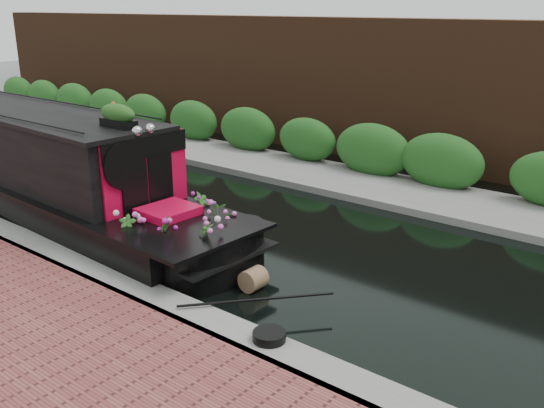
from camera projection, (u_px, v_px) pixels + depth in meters
The scene contains 8 objects.
ground at pixel (239, 230), 12.28m from camera, with size 80.00×80.00×0.00m, color black.
near_bank_coping at pixel (103, 286), 9.84m from camera, with size 40.00×0.60×0.50m, color gray.
far_bank_path at pixel (350, 185), 15.38m from camera, with size 40.00×2.40×0.34m, color gray.
far_hedge at pixel (368, 177), 16.04m from camera, with size 40.00×1.10×2.80m, color #21571D.
far_brick_wall at pixel (405, 162), 17.59m from camera, with size 40.00×1.00×8.00m, color #492B19.
narrowboat at pixel (23, 169), 13.51m from camera, with size 12.50×2.69×2.91m.
rope_fender at pixel (253, 279), 9.68m from camera, with size 0.36×0.36×0.36m, color #806143.
coiled_mooring_rope at pixel (269, 336), 7.78m from camera, with size 0.44×0.44×0.12m, color black.
Camera 1 is at (7.75, -8.51, 4.37)m, focal length 40.00 mm.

